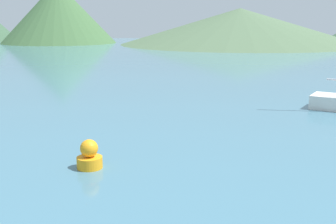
# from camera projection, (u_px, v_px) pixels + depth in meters

# --- Properties ---
(buoy_marker) EXTENTS (0.89, 0.89, 1.02)m
(buoy_marker) POSITION_uv_depth(u_px,v_px,m) (89.00, 156.00, 14.49)
(buoy_marker) COLOR orange
(buoy_marker) RESTS_ON ground_plane
(hill_central) EXTENTS (25.63, 25.63, 13.43)m
(hill_central) POSITION_uv_depth(u_px,v_px,m) (58.00, 13.00, 94.63)
(hill_central) COLOR #3D6038
(hill_central) RESTS_ON ground_plane
(hill_east) EXTENTS (51.06, 51.06, 7.59)m
(hill_east) POSITION_uv_depth(u_px,v_px,m) (240.00, 26.00, 89.90)
(hill_east) COLOR #4C6647
(hill_east) RESTS_ON ground_plane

